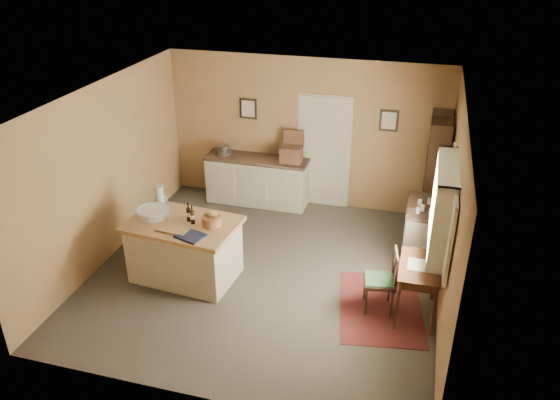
# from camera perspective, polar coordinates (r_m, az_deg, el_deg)

# --- Properties ---
(ground) EXTENTS (5.00, 5.00, 0.00)m
(ground) POSITION_cam_1_polar(r_m,az_deg,el_deg) (8.27, -1.51, -7.63)
(ground) COLOR #4C443A
(ground) RESTS_ON ground
(wall_back) EXTENTS (5.00, 0.10, 2.70)m
(wall_back) POSITION_cam_1_polar(r_m,az_deg,el_deg) (9.81, 2.63, 7.01)
(wall_back) COLOR #9B744A
(wall_back) RESTS_ON ground
(wall_front) EXTENTS (5.00, 0.10, 2.70)m
(wall_front) POSITION_cam_1_polar(r_m,az_deg,el_deg) (5.59, -9.20, -10.16)
(wall_front) COLOR #9B744A
(wall_front) RESTS_ON ground
(wall_left) EXTENTS (0.10, 5.00, 2.70)m
(wall_left) POSITION_cam_1_polar(r_m,az_deg,el_deg) (8.59, -17.82, 2.71)
(wall_left) COLOR #9B744A
(wall_left) RESTS_ON ground
(wall_right) EXTENTS (0.10, 5.00, 2.70)m
(wall_right) POSITION_cam_1_polar(r_m,az_deg,el_deg) (7.33, 17.44, -1.52)
(wall_right) COLOR #9B744A
(wall_right) RESTS_ON ground
(ceiling) EXTENTS (5.00, 5.00, 0.00)m
(ceiling) POSITION_cam_1_polar(r_m,az_deg,el_deg) (7.09, -1.78, 10.64)
(ceiling) COLOR silver
(ceiling) RESTS_ON wall_back
(door) EXTENTS (0.97, 0.06, 2.11)m
(door) POSITION_cam_1_polar(r_m,az_deg,el_deg) (9.82, 4.55, 5.13)
(door) COLOR beige
(door) RESTS_ON ground
(framed_prints) EXTENTS (2.82, 0.02, 0.38)m
(framed_prints) POSITION_cam_1_polar(r_m,az_deg,el_deg) (9.63, 3.82, 8.92)
(framed_prints) COLOR black
(framed_prints) RESTS_ON ground
(window) EXTENTS (0.25, 1.99, 1.12)m
(window) POSITION_cam_1_polar(r_m,az_deg,el_deg) (7.05, 17.04, -0.77)
(window) COLOR beige
(window) RESTS_ON ground
(work_island) EXTENTS (1.63, 1.15, 1.20)m
(work_island) POSITION_cam_1_polar(r_m,az_deg,el_deg) (8.06, -9.98, -4.97)
(work_island) COLOR beige
(work_island) RESTS_ON ground
(sideboard) EXTENTS (1.89, 0.54, 1.18)m
(sideboard) POSITION_cam_1_polar(r_m,az_deg,el_deg) (10.07, -2.37, 2.21)
(sideboard) COLOR beige
(sideboard) RESTS_ON ground
(rug) EXTENTS (1.35, 1.76, 0.01)m
(rug) POSITION_cam_1_polar(r_m,az_deg,el_deg) (7.72, 10.44, -10.95)
(rug) COLOR #531B1A
(rug) RESTS_ON ground
(writing_desk) EXTENTS (0.52, 0.85, 0.82)m
(writing_desk) POSITION_cam_1_polar(r_m,az_deg,el_deg) (7.34, 14.38, -7.28)
(writing_desk) COLOR #321B0E
(writing_desk) RESTS_ON ground
(desk_chair) EXTENTS (0.48, 0.48, 0.89)m
(desk_chair) POSITION_cam_1_polar(r_m,az_deg,el_deg) (7.45, 10.33, -8.33)
(desk_chair) COLOR black
(desk_chair) RESTS_ON ground
(right_cabinet) EXTENTS (0.53, 0.96, 0.99)m
(right_cabinet) POSITION_cam_1_polar(r_m,az_deg,el_deg) (8.69, 14.64, -3.16)
(right_cabinet) COLOR beige
(right_cabinet) RESTS_ON ground
(shelving_unit) EXTENTS (0.34, 0.91, 2.02)m
(shelving_unit) POSITION_cam_1_polar(r_m,az_deg,el_deg) (9.27, 16.19, 2.40)
(shelving_unit) COLOR black
(shelving_unit) RESTS_ON ground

